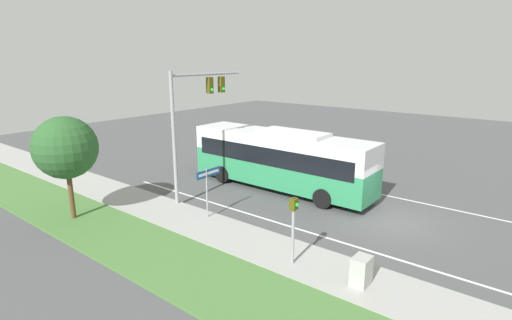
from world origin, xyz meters
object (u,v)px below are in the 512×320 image
at_px(bus, 281,157).
at_px(utility_cabinet, 361,271).
at_px(street_sign, 208,183).
at_px(signal_gantry, 194,111).
at_px(pedestrian_signal, 293,220).

bearing_deg(bus, utility_cabinet, -130.17).
xyz_separation_m(street_sign, utility_cabinet, (-1.10, -8.59, -1.24)).
relative_size(bus, utility_cabinet, 11.25).
height_order(bus, street_sign, bus).
bearing_deg(utility_cabinet, bus, 49.83).
bearing_deg(signal_gantry, pedestrian_signal, -109.74).
xyz_separation_m(pedestrian_signal, street_sign, (1.36, 5.90, -0.04)).
xyz_separation_m(bus, street_sign, (-6.02, 0.16, -0.14)).
height_order(bus, pedestrian_signal, bus).
height_order(signal_gantry, pedestrian_signal, signal_gantry).
relative_size(signal_gantry, utility_cabinet, 6.91).
height_order(bus, utility_cabinet, bus).
bearing_deg(signal_gantry, bus, -33.49).
bearing_deg(street_sign, signal_gantry, 57.28).
xyz_separation_m(bus, signal_gantry, (-4.30, 2.84, 3.03)).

